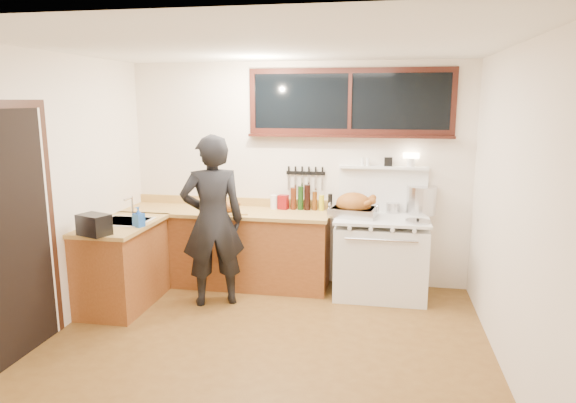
% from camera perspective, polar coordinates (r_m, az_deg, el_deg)
% --- Properties ---
extents(ground_plane, '(4.00, 3.50, 0.02)m').
position_cam_1_polar(ground_plane, '(4.82, -2.49, -15.63)').
color(ground_plane, brown).
extents(room_shell, '(4.10, 3.60, 2.65)m').
position_cam_1_polar(room_shell, '(4.33, -2.68, 4.36)').
color(room_shell, white).
rests_on(room_shell, ground).
extents(counter_back, '(2.44, 0.64, 1.00)m').
position_cam_1_polar(counter_back, '(6.16, -6.82, -5.01)').
color(counter_back, brown).
rests_on(counter_back, ground).
extents(counter_left, '(0.64, 1.09, 0.90)m').
position_cam_1_polar(counter_left, '(5.77, -17.91, -6.63)').
color(counter_left, brown).
rests_on(counter_left, ground).
extents(sink_unit, '(0.50, 0.45, 0.37)m').
position_cam_1_polar(sink_unit, '(5.72, -17.61, -2.65)').
color(sink_unit, white).
rests_on(sink_unit, counter_left).
extents(vintage_stove, '(1.02, 0.74, 1.58)m').
position_cam_1_polar(vintage_stove, '(5.85, 10.25, -5.84)').
color(vintage_stove, white).
rests_on(vintage_stove, ground).
extents(back_window, '(2.32, 0.13, 0.77)m').
position_cam_1_polar(back_window, '(5.92, 6.87, 10.15)').
color(back_window, black).
rests_on(back_window, room_shell).
extents(left_doorway, '(0.02, 1.04, 2.17)m').
position_cam_1_polar(left_doorway, '(4.82, -28.02, -3.09)').
color(left_doorway, black).
rests_on(left_doorway, ground).
extents(knife_strip, '(0.46, 0.03, 0.28)m').
position_cam_1_polar(knife_strip, '(6.05, 1.97, 3.08)').
color(knife_strip, black).
rests_on(knife_strip, room_shell).
extents(man, '(0.79, 0.67, 1.83)m').
position_cam_1_polar(man, '(5.47, -8.36, -2.15)').
color(man, black).
rests_on(man, ground).
extents(soap_bottle, '(0.12, 0.12, 0.21)m').
position_cam_1_polar(soap_bottle, '(5.41, -16.27, -1.65)').
color(soap_bottle, blue).
rests_on(soap_bottle, counter_left).
extents(toaster, '(0.34, 0.29, 0.20)m').
position_cam_1_polar(toaster, '(5.22, -20.75, -2.43)').
color(toaster, black).
rests_on(toaster, counter_left).
extents(cutting_board, '(0.47, 0.42, 0.14)m').
position_cam_1_polar(cutting_board, '(5.85, -6.55, -0.82)').
color(cutting_board, tan).
rests_on(cutting_board, counter_back).
extents(roast_turkey, '(0.56, 0.46, 0.27)m').
position_cam_1_polar(roast_turkey, '(5.72, 7.35, -0.59)').
color(roast_turkey, silver).
rests_on(roast_turkey, vintage_stove).
extents(stockpot, '(0.41, 0.41, 0.31)m').
position_cam_1_polar(stockpot, '(5.99, 14.62, 0.18)').
color(stockpot, silver).
rests_on(stockpot, vintage_stove).
extents(saucepan, '(0.20, 0.29, 0.11)m').
position_cam_1_polar(saucepan, '(5.97, 11.56, -0.69)').
color(saucepan, silver).
rests_on(saucepan, vintage_stove).
extents(pot_lid, '(0.30, 0.30, 0.04)m').
position_cam_1_polar(pot_lid, '(5.57, 14.22, -2.13)').
color(pot_lid, silver).
rests_on(pot_lid, vintage_stove).
extents(coffee_tin, '(0.13, 0.11, 0.17)m').
position_cam_1_polar(coffee_tin, '(6.03, -0.53, -0.07)').
color(coffee_tin, maroon).
rests_on(coffee_tin, counter_back).
extents(pitcher, '(0.10, 0.10, 0.17)m').
position_cam_1_polar(pitcher, '(6.05, -1.58, -0.06)').
color(pitcher, white).
rests_on(pitcher, counter_back).
extents(bottle_cluster, '(0.49, 0.07, 0.30)m').
position_cam_1_polar(bottle_cluster, '(5.99, 2.20, 0.25)').
color(bottle_cluster, black).
rests_on(bottle_cluster, counter_back).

